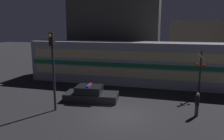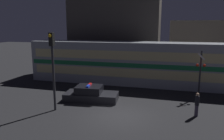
% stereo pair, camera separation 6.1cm
% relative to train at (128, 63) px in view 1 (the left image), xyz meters
% --- Properties ---
extents(ground_plane, '(120.00, 120.00, 0.00)m').
position_rel_train_xyz_m(ground_plane, '(1.22, -8.63, -2.15)').
color(ground_plane, black).
extents(train, '(20.77, 2.99, 4.30)m').
position_rel_train_xyz_m(train, '(0.00, 0.00, 0.00)').
color(train, '#999EA5').
rests_on(train, ground_plane).
extents(police_car, '(4.39, 2.29, 1.30)m').
position_rel_train_xyz_m(police_car, '(-1.80, -6.16, -1.68)').
color(police_car, black).
rests_on(police_car, ground_plane).
extents(pedestrian, '(0.27, 0.27, 1.61)m').
position_rel_train_xyz_m(pedestrian, '(6.07, -7.36, -1.33)').
color(pedestrian, '#3F384C').
rests_on(pedestrian, ground_plane).
extents(crossing_signal_near, '(0.77, 0.33, 3.92)m').
position_rel_train_xyz_m(crossing_signal_near, '(6.64, -3.09, 0.05)').
color(crossing_signal_near, '#2D2D33').
rests_on(crossing_signal_near, ground_plane).
extents(traffic_light_corner, '(0.30, 0.46, 5.43)m').
position_rel_train_xyz_m(traffic_light_corner, '(-3.46, -8.85, 1.30)').
color(traffic_light_corner, '#2D2D33').
rests_on(traffic_light_corner, ground_plane).
extents(building_left, '(11.37, 4.39, 10.20)m').
position_rel_train_xyz_m(building_left, '(-2.98, 5.77, 2.95)').
color(building_left, '#47423D').
rests_on(building_left, ground_plane).
extents(building_center, '(7.19, 6.97, 6.53)m').
position_rel_train_xyz_m(building_center, '(7.53, 8.30, 1.11)').
color(building_center, '#726656').
rests_on(building_center, ground_plane).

